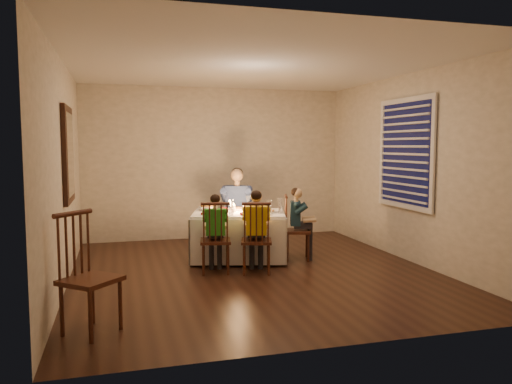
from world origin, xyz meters
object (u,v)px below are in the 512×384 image
object	(u,v)px
dining_table	(239,226)
child_teal	(297,259)
chair_near_left	(216,272)
chair_adult	(237,249)
chair_near_right	(256,273)
chair_extra	(92,333)
child_green	(216,272)
serving_bowl	(207,208)
adult	(237,249)
child_yellow	(256,273)
chair_end	(297,259)

from	to	relation	value
dining_table	child_teal	xyz separation A→B (m)	(0.80, -0.21, -0.48)
dining_table	chair_near_left	bearing A→B (deg)	-111.16
child_teal	chair_adult	bearing A→B (deg)	54.46
dining_table	chair_near_right	size ratio (longest dim) A/B	1.63
chair_extra	child_green	distance (m)	2.23
chair_near_right	chair_adult	bearing A→B (deg)	-78.48
chair_extra	dining_table	bearing A→B (deg)	4.15
chair_near_right	serving_bowl	size ratio (longest dim) A/B	3.90
chair_adult	adult	size ratio (longest dim) A/B	0.73
chair_near_left	chair_extra	world-z (taller)	chair_extra
adult	child_yellow	size ratio (longest dim) A/B	1.20
child_yellow	serving_bowl	world-z (taller)	serving_bowl
child_yellow	child_teal	world-z (taller)	child_yellow
chair_extra	chair_end	bearing A→B (deg)	-8.64
chair_adult	child_green	size ratio (longest dim) A/B	0.91
chair_extra	serving_bowl	world-z (taller)	serving_bowl
serving_bowl	chair_extra	bearing A→B (deg)	-118.85
chair_extra	child_yellow	distance (m)	2.48
chair_near_left	chair_extra	distance (m)	2.23
adult	child_green	world-z (taller)	adult
chair_end	chair_extra	world-z (taller)	chair_extra
chair_near_right	serving_bowl	xyz separation A→B (m)	(-0.43, 1.11, 0.70)
child_green	serving_bowl	distance (m)	1.20
chair_end	chair_extra	bearing A→B (deg)	145.96
chair_extra	serving_bowl	xyz separation A→B (m)	(1.48, 2.69, 0.70)
chair_near_right	child_yellow	world-z (taller)	child_yellow
chair_near_right	serving_bowl	world-z (taller)	serving_bowl
chair_extra	child_green	world-z (taller)	chair_extra
chair_near_left	chair_near_right	distance (m)	0.52
child_teal	dining_table	bearing A→B (deg)	92.74
dining_table	chair_adult	bearing A→B (deg)	93.09
chair_extra	child_green	size ratio (longest dim) A/B	1.04
child_green	serving_bowl	world-z (taller)	serving_bowl
dining_table	child_green	bearing A→B (deg)	-111.16
child_green	child_teal	world-z (taller)	child_teal
dining_table	chair_adult	world-z (taller)	dining_table
chair_near_right	child_teal	xyz separation A→B (m)	(0.76, 0.56, 0.00)
chair_near_right	child_teal	bearing A→B (deg)	-128.30
chair_near_right	chair_end	size ratio (longest dim) A/B	1.00
dining_table	serving_bowl	xyz separation A→B (m)	(-0.39, 0.34, 0.22)
chair_near_left	chair_extra	xyz separation A→B (m)	(-1.42, -1.72, 0.00)
chair_near_right	chair_extra	bearing A→B (deg)	54.75
child_yellow	serving_bowl	xyz separation A→B (m)	(-0.43, 1.11, 0.70)
chair_near_left	chair_adult	bearing A→B (deg)	-104.07
chair_end	adult	size ratio (longest dim) A/B	0.73
child_yellow	dining_table	bearing A→B (deg)	-71.53
chair_near_left	child_teal	world-z (taller)	child_teal
adult	child_yellow	bearing A→B (deg)	-73.94
chair_adult	child_yellow	size ratio (longest dim) A/B	0.87
chair_end	child_green	bearing A→B (deg)	125.72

